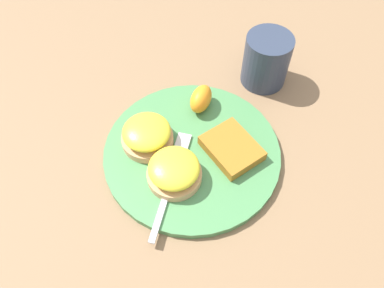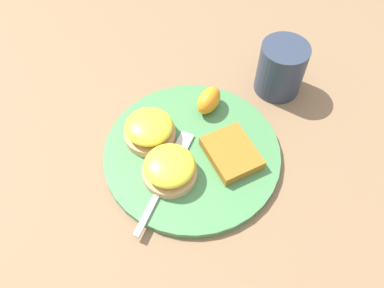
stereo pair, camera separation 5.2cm
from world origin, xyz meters
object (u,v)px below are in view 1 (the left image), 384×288
Objects in this scene: sandwich_benedict_right at (174,171)px; fork at (172,176)px; hashbrown_patty at (232,148)px; sandwich_benedict_left at (147,135)px; orange_wedge at (201,99)px; cup at (266,60)px.

fork is (0.00, 0.00, -0.02)m from sandwich_benedict_right.
fork is (-0.03, 0.11, -0.01)m from hashbrown_patty.
sandwich_benedict_right is at bearing -109.24° from fork.
sandwich_benedict_left is 1.00× the size of sandwich_benedict_right.
sandwich_benedict_left reaches higher than orange_wedge.
fork is (-0.14, 0.08, -0.02)m from orange_wedge.
sandwich_benedict_left and sandwich_benedict_right have the same top height.
orange_wedge is at bearing 113.17° from cup.
sandwich_benedict_right reaches higher than hashbrown_patty.
hashbrown_patty is at bearing -163.85° from orange_wedge.
sandwich_benedict_left is 1.51× the size of orange_wedge.
sandwich_benedict_right reaches higher than orange_wedge.
fork is (-0.08, -0.03, -0.02)m from sandwich_benedict_left.
sandwich_benedict_left is 0.95× the size of hashbrown_patty.
orange_wedge is 0.16m from fork.
sandwich_benedict_left is 0.09m from fork.
sandwich_benedict_left is at bearing 119.86° from orange_wedge.
orange_wedge is at bearing 16.15° from hashbrown_patty.
fork is at bearing 70.76° from sandwich_benedict_right.
sandwich_benedict_left is 0.28m from cup.
cup reaches higher than hashbrown_patty.
fork is at bearing 105.94° from hashbrown_patty.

